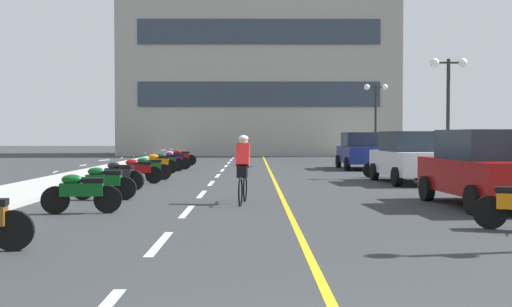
% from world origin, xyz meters
% --- Properties ---
extents(ground_plane, '(140.00, 140.00, 0.00)m').
position_xyz_m(ground_plane, '(0.00, 21.00, 0.00)').
color(ground_plane, '#2D3033').
extents(curb_left, '(2.40, 72.00, 0.12)m').
position_xyz_m(curb_left, '(-7.20, 24.00, 0.06)').
color(curb_left, '#A8A8A3').
rests_on(curb_left, ground).
extents(curb_right, '(2.40, 72.00, 0.12)m').
position_xyz_m(curb_right, '(7.20, 24.00, 0.06)').
color(curb_right, '#A8A8A3').
rests_on(curb_right, ground).
extents(lane_dash_1, '(0.14, 2.20, 0.01)m').
position_xyz_m(lane_dash_1, '(-2.00, 6.00, 0.00)').
color(lane_dash_1, silver).
rests_on(lane_dash_1, ground).
extents(lane_dash_2, '(0.14, 2.20, 0.01)m').
position_xyz_m(lane_dash_2, '(-2.00, 10.00, 0.00)').
color(lane_dash_2, silver).
rests_on(lane_dash_2, ground).
extents(lane_dash_3, '(0.14, 2.20, 0.01)m').
position_xyz_m(lane_dash_3, '(-2.00, 14.00, 0.00)').
color(lane_dash_3, silver).
rests_on(lane_dash_3, ground).
extents(lane_dash_4, '(0.14, 2.20, 0.01)m').
position_xyz_m(lane_dash_4, '(-2.00, 18.00, 0.00)').
color(lane_dash_4, silver).
rests_on(lane_dash_4, ground).
extents(lane_dash_5, '(0.14, 2.20, 0.01)m').
position_xyz_m(lane_dash_5, '(-2.00, 22.00, 0.00)').
color(lane_dash_5, silver).
rests_on(lane_dash_5, ground).
extents(lane_dash_6, '(0.14, 2.20, 0.01)m').
position_xyz_m(lane_dash_6, '(-2.00, 26.00, 0.00)').
color(lane_dash_6, silver).
rests_on(lane_dash_6, ground).
extents(lane_dash_7, '(0.14, 2.20, 0.01)m').
position_xyz_m(lane_dash_7, '(-2.00, 30.00, 0.00)').
color(lane_dash_7, silver).
rests_on(lane_dash_7, ground).
extents(lane_dash_8, '(0.14, 2.20, 0.01)m').
position_xyz_m(lane_dash_8, '(-2.00, 34.00, 0.00)').
color(lane_dash_8, silver).
rests_on(lane_dash_8, ground).
extents(lane_dash_9, '(0.14, 2.20, 0.01)m').
position_xyz_m(lane_dash_9, '(-2.00, 38.00, 0.00)').
color(lane_dash_9, silver).
rests_on(lane_dash_9, ground).
extents(lane_dash_10, '(0.14, 2.20, 0.01)m').
position_xyz_m(lane_dash_10, '(-2.00, 42.00, 0.00)').
color(lane_dash_10, silver).
rests_on(lane_dash_10, ground).
extents(lane_dash_11, '(0.14, 2.20, 0.01)m').
position_xyz_m(lane_dash_11, '(-2.00, 46.00, 0.00)').
color(lane_dash_11, silver).
rests_on(lane_dash_11, ground).
extents(centre_line_yellow, '(0.12, 66.00, 0.01)m').
position_xyz_m(centre_line_yellow, '(0.25, 24.00, 0.00)').
color(centre_line_yellow, gold).
rests_on(centre_line_yellow, ground).
extents(office_building, '(22.58, 10.06, 16.25)m').
position_xyz_m(office_building, '(-0.07, 49.97, 8.13)').
color(office_building, '#9E998E').
rests_on(office_building, ground).
extents(street_lamp_mid, '(1.46, 0.36, 4.59)m').
position_xyz_m(street_lamp_mid, '(7.13, 20.68, 3.52)').
color(street_lamp_mid, black).
rests_on(street_lamp_mid, curb_right).
extents(street_lamp_far, '(1.46, 0.36, 4.70)m').
position_xyz_m(street_lamp_far, '(7.03, 34.51, 3.59)').
color(street_lamp_far, black).
rests_on(street_lamp_far, curb_right).
extents(parked_car_near, '(2.18, 4.32, 1.82)m').
position_xyz_m(parked_car_near, '(4.89, 10.90, 0.92)').
color(parked_car_near, black).
rests_on(parked_car_near, ground).
extents(parked_car_mid, '(2.15, 4.30, 1.82)m').
position_xyz_m(parked_car_mid, '(4.94, 18.13, 0.92)').
color(parked_car_mid, black).
rests_on(parked_car_mid, ground).
extents(parked_car_far, '(1.95, 4.22, 1.82)m').
position_xyz_m(parked_car_far, '(4.76, 27.00, 0.92)').
color(parked_car_far, black).
rests_on(parked_car_far, ground).
extents(motorcycle_3, '(1.70, 0.60, 0.92)m').
position_xyz_m(motorcycle_3, '(-4.24, 9.68, 0.47)').
color(motorcycle_3, black).
rests_on(motorcycle_3, ground).
extents(motorcycle_4, '(1.70, 0.60, 0.92)m').
position_xyz_m(motorcycle_4, '(-4.44, 12.49, 0.47)').
color(motorcycle_4, black).
rests_on(motorcycle_4, ground).
extents(motorcycle_5, '(1.63, 0.81, 0.92)m').
position_xyz_m(motorcycle_5, '(-4.69, 15.55, 0.47)').
color(motorcycle_5, black).
rests_on(motorcycle_5, ground).
extents(motorcycle_6, '(1.70, 0.60, 0.92)m').
position_xyz_m(motorcycle_6, '(-4.55, 17.83, 0.47)').
color(motorcycle_6, black).
rests_on(motorcycle_6, ground).
extents(motorcycle_7, '(1.68, 0.67, 0.92)m').
position_xyz_m(motorcycle_7, '(-4.45, 19.49, 0.47)').
color(motorcycle_7, black).
rests_on(motorcycle_7, ground).
extents(motorcycle_8, '(1.70, 0.60, 0.92)m').
position_xyz_m(motorcycle_8, '(4.66, 20.92, 0.47)').
color(motorcycle_8, black).
rests_on(motorcycle_8, ground).
extents(motorcycle_9, '(1.70, 0.60, 0.92)m').
position_xyz_m(motorcycle_9, '(-4.69, 23.39, 0.47)').
color(motorcycle_9, black).
rests_on(motorcycle_9, ground).
extents(motorcycle_10, '(1.69, 0.62, 0.92)m').
position_xyz_m(motorcycle_10, '(-4.58, 25.07, 0.47)').
color(motorcycle_10, black).
rests_on(motorcycle_10, ground).
extents(motorcycle_11, '(1.68, 0.65, 0.92)m').
position_xyz_m(motorcycle_11, '(-4.42, 26.49, 0.47)').
color(motorcycle_11, black).
rests_on(motorcycle_11, ground).
extents(motorcycle_12, '(1.65, 0.77, 0.92)m').
position_xyz_m(motorcycle_12, '(-4.70, 28.54, 0.47)').
color(motorcycle_12, black).
rests_on(motorcycle_12, ground).
extents(motorcycle_13, '(1.70, 0.60, 0.92)m').
position_xyz_m(motorcycle_13, '(-4.52, 30.60, 0.47)').
color(motorcycle_13, black).
rests_on(motorcycle_13, ground).
extents(cyclist_rider, '(0.43, 1.77, 1.71)m').
position_xyz_m(cyclist_rider, '(-0.79, 11.63, 0.89)').
color(cyclist_rider, black).
rests_on(cyclist_rider, ground).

